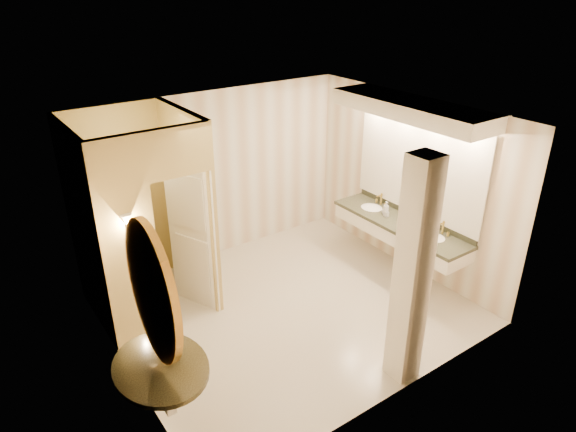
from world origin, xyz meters
The scene contains 16 objects.
floor centered at (0.00, 0.00, 0.00)m, with size 4.50×4.50×0.00m, color beige.
ceiling centered at (0.00, 0.00, 2.70)m, with size 4.50×4.50×0.00m, color white.
wall_back centered at (0.00, 2.00, 1.35)m, with size 4.50×0.02×2.70m, color silver.
wall_front centered at (0.00, -2.00, 1.35)m, with size 4.50×0.02×2.70m, color silver.
wall_left centered at (-2.25, 0.00, 1.35)m, with size 0.02×4.00×2.70m, color silver.
wall_right centered at (2.25, 0.00, 1.35)m, with size 0.02×4.00×2.70m, color silver.
toilet_closet centered at (-1.12, 0.97, 1.39)m, with size 1.50×1.55×2.70m.
wall_sconce centered at (-1.93, 0.43, 1.73)m, with size 0.14×0.14×0.42m.
vanity centered at (1.98, -0.17, 1.63)m, with size 0.75×2.49×2.09m.
console_shelf centered at (-2.21, -1.04, 1.35)m, with size 1.10×1.10×2.00m.
pillar centered at (0.35, -1.80, 1.35)m, with size 0.30×0.30×2.70m, color white.
tissue_box centered at (-2.09, -0.99, 0.95)m, with size 0.14×0.14×0.14m, color black.
toilet centered at (-1.80, 1.59, 0.37)m, with size 0.41×0.72×0.74m, color white.
soap_bottle_a centered at (1.90, 0.08, 0.93)m, with size 0.05×0.05×0.12m, color beige.
soap_bottle_b centered at (1.95, 0.16, 0.94)m, with size 0.10×0.10×0.13m, color silver.
soap_bottle_c centered at (1.92, 0.11, 0.99)m, with size 0.09×0.09×0.23m, color #C6B28C.
Camera 1 is at (-3.43, -4.84, 4.27)m, focal length 32.00 mm.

